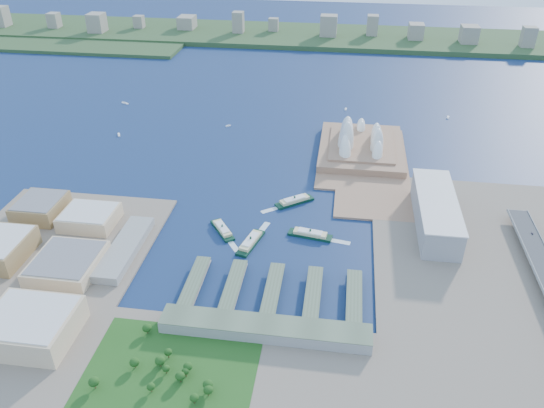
% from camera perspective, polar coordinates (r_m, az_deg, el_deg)
% --- Properties ---
extents(ground, '(3000.00, 3000.00, 0.00)m').
position_cam_1_polar(ground, '(622.49, -0.21, -5.03)').
color(ground, '#0E2444').
rests_on(ground, ground).
extents(west_land, '(220.00, 390.00, 3.00)m').
position_cam_1_polar(west_land, '(626.60, -25.26, -8.17)').
color(west_land, '#786B5C').
rests_on(west_land, ground).
extents(south_land, '(720.00, 180.00, 3.00)m').
position_cam_1_polar(south_land, '(471.88, -4.15, -20.07)').
color(south_land, '#786B5C').
rests_on(south_land, ground).
extents(east_land, '(240.00, 500.00, 3.00)m').
position_cam_1_polar(east_land, '(601.53, 22.60, -9.28)').
color(east_land, '#786B5C').
rests_on(east_land, ground).
extents(peninsula, '(135.00, 220.00, 3.00)m').
position_cam_1_polar(peninsula, '(840.88, 9.69, 4.99)').
color(peninsula, '#936B50').
rests_on(peninsula, ground).
extents(far_shore, '(2200.00, 260.00, 12.00)m').
position_cam_1_polar(far_shore, '(1520.94, 5.41, 17.50)').
color(far_shore, '#2D4926').
rests_on(far_shore, ground).
extents(opera_house, '(134.00, 180.00, 58.00)m').
position_cam_1_polar(opera_house, '(846.12, 9.70, 7.45)').
color(opera_house, white).
rests_on(opera_house, peninsula).
extents(toaster_building, '(45.00, 155.00, 35.00)m').
position_cam_1_polar(toaster_building, '(683.91, 17.19, -0.85)').
color(toaster_building, gray).
rests_on(toaster_building, east_land).
extents(west_buildings, '(200.00, 280.00, 27.00)m').
position_cam_1_polar(west_buildings, '(640.54, -24.02, -5.21)').
color(west_buildings, olive).
rests_on(west_buildings, west_land).
extents(ferry_wharves, '(184.00, 90.00, 9.30)m').
position_cam_1_polar(ferry_wharves, '(560.02, 0.10, -9.30)').
color(ferry_wharves, '#4E5D46').
rests_on(ferry_wharves, ground).
extents(terminal_building, '(200.00, 28.00, 12.00)m').
position_cam_1_polar(terminal_building, '(513.38, -0.76, -13.27)').
color(terminal_building, gray).
rests_on(terminal_building, south_land).
extents(park, '(150.00, 110.00, 16.00)m').
position_cam_1_polar(park, '(489.83, -10.88, -16.49)').
color(park, '#194714').
rests_on(park, south_land).
extents(far_skyline, '(1900.00, 140.00, 55.00)m').
position_cam_1_polar(far_skyline, '(1493.77, 5.43, 18.57)').
color(far_skyline, gray).
rests_on(far_skyline, far_shore).
extents(ferry_a, '(39.12, 48.43, 9.48)m').
position_cam_1_polar(ferry_a, '(655.20, -5.37, -2.60)').
color(ferry_a, black).
rests_on(ferry_a, ground).
extents(ferry_b, '(51.75, 43.61, 10.27)m').
position_cam_1_polar(ferry_b, '(709.73, 2.45, 0.48)').
color(ferry_b, black).
rests_on(ferry_b, ground).
extents(ferry_c, '(27.77, 57.06, 10.46)m').
position_cam_1_polar(ferry_c, '(630.32, -2.32, -3.95)').
color(ferry_c, black).
rests_on(ferry_c, ground).
extents(ferry_d, '(55.09, 22.50, 10.13)m').
position_cam_1_polar(ferry_d, '(645.01, 4.13, -3.11)').
color(ferry_d, black).
rests_on(ferry_d, ground).
extents(boat_a, '(9.21, 14.06, 2.69)m').
position_cam_1_polar(boat_a, '(943.53, -16.15, 7.19)').
color(boat_a, white).
rests_on(boat_a, ground).
extents(boat_b, '(9.10, 8.25, 2.47)m').
position_cam_1_polar(boat_b, '(945.27, -4.73, 8.39)').
color(boat_b, white).
rests_on(boat_b, ground).
extents(boat_c, '(6.20, 12.71, 2.75)m').
position_cam_1_polar(boat_c, '(1029.14, 18.40, 8.85)').
color(boat_c, white).
rests_on(boat_c, ground).
extents(boat_d, '(16.38, 10.38, 2.78)m').
position_cam_1_polar(boat_d, '(1083.23, -15.52, 10.43)').
color(boat_d, white).
rests_on(boat_d, ground).
extents(boat_e, '(4.66, 11.19, 2.67)m').
position_cam_1_polar(boat_e, '(1025.60, 7.93, 10.10)').
color(boat_e, white).
rests_on(boat_e, ground).
extents(car_c, '(1.81, 4.45, 1.29)m').
position_cam_1_polar(car_c, '(695.73, 26.20, -2.83)').
color(car_c, slate).
rests_on(car_c, expressway).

